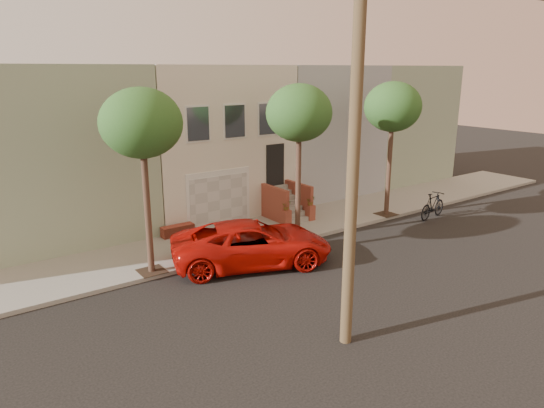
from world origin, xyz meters
TOP-DOWN VIEW (x-y plane):
  - ground at (0.00, 0.00)m, footprint 90.00×90.00m
  - sidewalk at (0.00, 5.35)m, footprint 40.00×3.70m
  - house_row at (0.00, 11.19)m, footprint 33.10×11.70m
  - tree_left at (-5.50, 3.90)m, footprint 2.70×2.57m
  - tree_mid at (1.00, 3.90)m, footprint 2.70×2.57m
  - tree_right at (6.50, 3.90)m, footprint 2.70×2.57m
  - pickup_truck at (-2.08, 2.70)m, footprint 6.42×4.58m
  - motorcycle at (8.15, 2.47)m, footprint 2.21×0.94m

SIDE VIEW (x-z plane):
  - ground at x=0.00m, z-range 0.00..0.00m
  - sidewalk at x=0.00m, z-range 0.00..0.15m
  - motorcycle at x=8.15m, z-range 0.00..1.29m
  - pickup_truck at x=-2.08m, z-range 0.00..1.63m
  - house_row at x=0.00m, z-range 0.14..7.14m
  - tree_left at x=-5.50m, z-range 2.11..8.41m
  - tree_mid at x=1.00m, z-range 2.11..8.41m
  - tree_right at x=6.50m, z-range 2.11..8.41m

